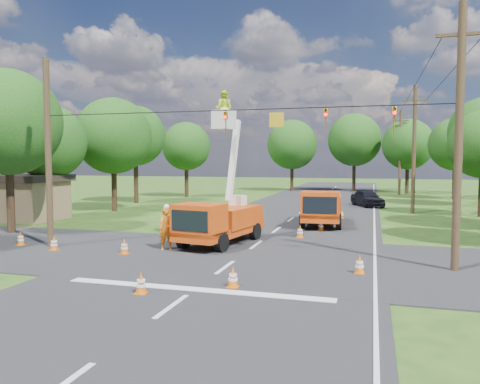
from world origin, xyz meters
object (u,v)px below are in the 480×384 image
(pole_left, at_px, (48,154))
(traffic_cone_8, at_px, (360,265))
(traffic_cone_0, at_px, (141,283))
(tree_far_b, at_px, (355,140))
(tree_right_e, at_px, (456,144))
(tree_far_c, at_px, (408,144))
(tree_far_a, at_px, (292,145))
(traffic_cone_6, at_px, (21,239))
(tree_left_d, at_px, (113,136))
(ground_worker, at_px, (167,229))
(tree_left_f, at_px, (186,146))
(tree_left_c, at_px, (49,142))
(tree_left_b, at_px, (8,123))
(traffic_cone_3, at_px, (321,225))
(pole_right_mid, at_px, (414,148))
(shed, at_px, (23,197))
(traffic_cone_4, at_px, (124,247))
(distant_car, at_px, (367,198))
(second_truck, at_px, (322,207))
(traffic_cone_5, at_px, (54,243))
(pole_right_far, at_px, (400,152))
(tree_left_e, at_px, (135,136))
(traffic_cone_7, at_px, (341,214))
(traffic_cone_2, at_px, (300,232))
(traffic_cone_1, at_px, (233,277))
(bucket_truck, at_px, (220,212))
(pole_right_near, at_px, (459,136))

(pole_left, bearing_deg, traffic_cone_8, -5.87)
(traffic_cone_0, xyz_separation_m, tree_far_b, (4.46, 51.05, 6.45))
(tree_right_e, bearing_deg, tree_far_c, 121.56)
(tree_far_a, bearing_deg, tree_far_b, 14.04)
(traffic_cone_6, bearing_deg, tree_right_e, 54.72)
(traffic_cone_8, relative_size, tree_left_d, 0.08)
(traffic_cone_8, bearing_deg, tree_far_b, 92.51)
(traffic_cone_0, distance_m, traffic_cone_6, 11.28)
(ground_worker, bearing_deg, tree_left_f, 76.16)
(traffic_cone_0, bearing_deg, tree_left_c, 134.98)
(traffic_cone_0, distance_m, tree_left_b, 16.95)
(tree_right_e, distance_m, tree_far_b, 14.75)
(traffic_cone_3, relative_size, pole_right_mid, 0.07)
(shed, bearing_deg, traffic_cone_0, -40.35)
(ground_worker, height_order, tree_left_f, tree_left_f)
(tree_far_b, bearing_deg, tree_left_b, -112.62)
(traffic_cone_4, bearing_deg, distant_car, 68.02)
(tree_left_f, distance_m, tree_far_b, 23.30)
(second_truck, xyz_separation_m, tree_left_d, (-17.34, 4.10, 4.92))
(traffic_cone_5, xyz_separation_m, tree_left_d, (-6.34, 15.84, 5.77))
(pole_right_far, bearing_deg, traffic_cone_4, -108.50)
(traffic_cone_0, distance_m, tree_left_e, 32.55)
(tree_left_c, distance_m, tree_far_b, 40.96)
(tree_left_e, height_order, tree_far_c, tree_left_e)
(traffic_cone_7, relative_size, pole_right_far, 0.07)
(traffic_cone_2, distance_m, tree_left_c, 19.20)
(tree_far_a, bearing_deg, traffic_cone_2, -79.74)
(pole_right_far, distance_m, pole_left, 43.87)
(traffic_cone_5, xyz_separation_m, traffic_cone_7, (11.99, 15.61, 0.00))
(tree_right_e, bearing_deg, tree_left_c, -139.37)
(traffic_cone_1, relative_size, pole_right_far, 0.07)
(tree_far_a, bearing_deg, second_truck, -77.13)
(bucket_truck, bearing_deg, tree_left_d, 147.65)
(traffic_cone_2, height_order, tree_far_c, tree_far_c)
(tree_left_b, height_order, tree_far_b, tree_far_b)
(bucket_truck, distance_m, tree_left_d, 18.51)
(bucket_truck, relative_size, traffic_cone_2, 10.75)
(pole_right_near, relative_size, pole_right_far, 1.00)
(tree_left_f, bearing_deg, distant_car, -15.87)
(shed, distance_m, tree_far_b, 42.86)
(tree_left_e, height_order, tree_right_e, tree_left_e)
(tree_left_f, bearing_deg, tree_far_c, 26.28)
(tree_left_b, bearing_deg, tree_far_c, 58.39)
(tree_left_d, bearing_deg, traffic_cone_0, -57.25)
(distant_car, xyz_separation_m, traffic_cone_7, (-1.67, -9.60, -0.41))
(distant_car, bearing_deg, tree_left_b, -155.74)
(tree_left_f, bearing_deg, pole_left, -79.98)
(traffic_cone_0, xyz_separation_m, shed, (-16.54, 14.05, 1.26))
(distant_car, xyz_separation_m, traffic_cone_1, (-3.91, -28.93, -0.41))
(shed, distance_m, tree_left_e, 14.87)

